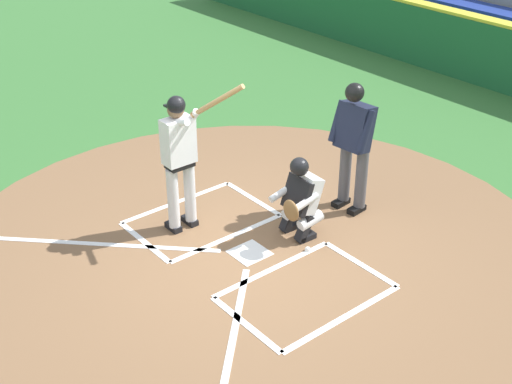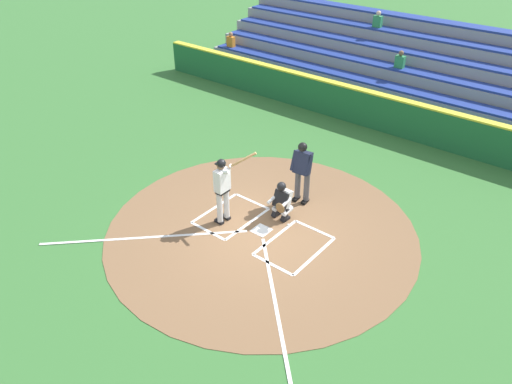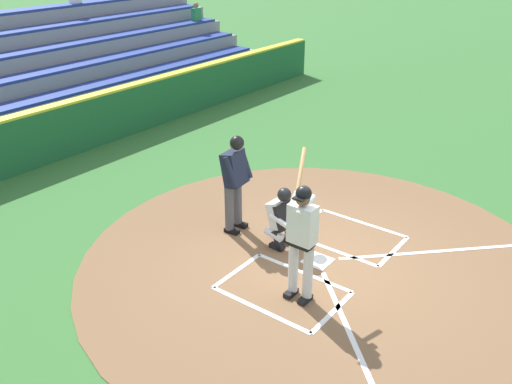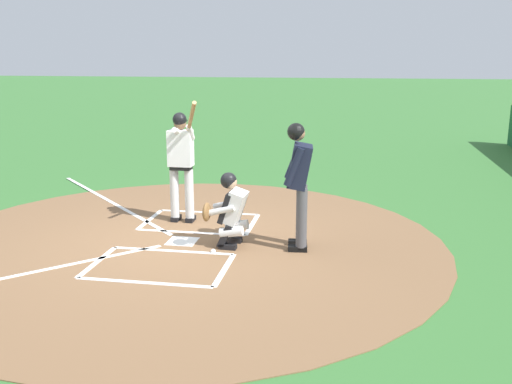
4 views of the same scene
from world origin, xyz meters
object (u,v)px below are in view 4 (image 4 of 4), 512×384
at_px(batter, 181,159).
at_px(baseball, 213,251).
at_px(catcher, 230,209).
at_px(plate_umpire, 299,178).

relative_size(batter, baseball, 28.76).
distance_m(batter, baseball, 2.01).
relative_size(catcher, plate_umpire, 0.61).
distance_m(catcher, baseball, 0.68).
bearing_deg(batter, catcher, -135.96).
bearing_deg(baseball, batter, 31.41).
height_order(batter, catcher, batter).
xyz_separation_m(catcher, baseball, (-0.36, 0.17, -0.55)).
height_order(batter, plate_umpire, batter).
bearing_deg(batter, baseball, -148.59).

